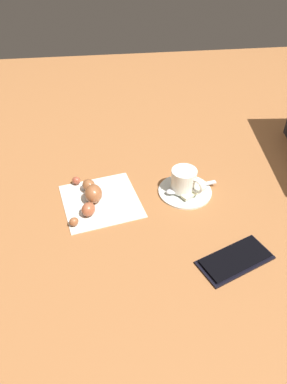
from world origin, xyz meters
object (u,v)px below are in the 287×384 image
Objects in this scene: teaspoon at (183,188)px; cell_phone at (235,259)px; saucer at (185,190)px; espresso_cup at (184,180)px; napkin at (101,200)px; croissant at (90,196)px; sugar_packet at (194,192)px.

cell_phone is at bearing -74.31° from teaspoon.
saucer is 0.01m from teaspoon.
espresso_cup reaches higher than teaspoon.
saucer reaches higher than napkin.
cell_phone is (0.06, -0.21, -0.03)m from espresso_cup.
croissant is (-0.21, -0.01, 0.02)m from saucer.
espresso_cup is at bearing 106.37° from sugar_packet.
espresso_cup reaches higher than napkin.
espresso_cup is 0.44× the size of napkin.
napkin is at bearing 140.41° from cell_phone.
sugar_packet reaches higher than napkin.
espresso_cup is 0.02m from teaspoon.
espresso_cup is 0.58× the size of teaspoon.
sugar_packet is at bearing -37.17° from teaspoon.
espresso_cup is at bearing 18.52° from teaspoon.
saucer is 0.19m from napkin.
teaspoon is (-0.00, -0.00, -0.02)m from espresso_cup.
cell_phone is (0.05, -0.21, -0.00)m from saucer.
napkin is at bearing -178.26° from teaspoon.
cell_phone is at bearing -36.23° from croissant.
teaspoon is 0.21m from croissant.
napkin is (-0.19, -0.01, -0.03)m from espresso_cup.
croissant is at bearing -176.58° from espresso_cup.
sugar_packet is 0.23m from croissant.
espresso_cup reaches higher than cell_phone.
sugar_packet is at bearing 100.74° from cell_phone.
croissant is 1.03× the size of cell_phone.
saucer is 0.76× the size of croissant.
teaspoon is 1.87× the size of sugar_packet.
espresso_cup is 0.46× the size of cell_phone.
teaspoon is 0.79× the size of cell_phone.
sugar_packet is (0.02, -0.02, 0.01)m from saucer.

